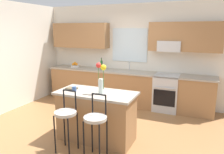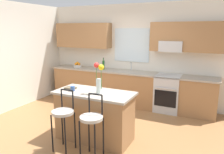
{
  "view_description": "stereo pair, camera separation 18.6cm",
  "coord_description": "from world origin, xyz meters",
  "px_view_note": "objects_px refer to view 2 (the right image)",
  "views": [
    {
      "loc": [
        1.95,
        -3.76,
        2.03
      ],
      "look_at": [
        0.1,
        0.55,
        1.0
      ],
      "focal_mm": 35.1,
      "sensor_mm": 36.0,
      "label": 1
    },
    {
      "loc": [
        2.12,
        -3.69,
        2.03
      ],
      "look_at": [
        0.1,
        0.55,
        1.0
      ],
      "focal_mm": 35.1,
      "sensor_mm": 36.0,
      "label": 2
    }
  ],
  "objects_px": {
    "oven_range": "(168,93)",
    "cookbook": "(70,88)",
    "bottle_olive_oil": "(103,65)",
    "mug_ceramic": "(73,89)",
    "bar_stool_near": "(63,115)",
    "flower_vase": "(99,77)",
    "bar_stool_middle": "(92,121)",
    "fruit_bowl_oranges": "(78,65)",
    "kitchen_island": "(94,116)"
  },
  "relations": [
    {
      "from": "bar_stool_middle",
      "to": "cookbook",
      "type": "relative_size",
      "value": 5.21
    },
    {
      "from": "flower_vase",
      "to": "cookbook",
      "type": "height_order",
      "value": "flower_vase"
    },
    {
      "from": "kitchen_island",
      "to": "bar_stool_near",
      "type": "relative_size",
      "value": 1.39
    },
    {
      "from": "bar_stool_middle",
      "to": "cookbook",
      "type": "xyz_separation_m",
      "value": [
        -0.79,
        0.55,
        0.3
      ]
    },
    {
      "from": "mug_ceramic",
      "to": "kitchen_island",
      "type": "bearing_deg",
      "value": 16.07
    },
    {
      "from": "flower_vase",
      "to": "fruit_bowl_oranges",
      "type": "xyz_separation_m",
      "value": [
        -1.91,
        2.13,
        -0.23
      ]
    },
    {
      "from": "bar_stool_near",
      "to": "cookbook",
      "type": "distance_m",
      "value": 0.67
    },
    {
      "from": "bottle_olive_oil",
      "to": "oven_range",
      "type": "bearing_deg",
      "value": -0.77
    },
    {
      "from": "mug_ceramic",
      "to": "cookbook",
      "type": "bearing_deg",
      "value": 141.01
    },
    {
      "from": "flower_vase",
      "to": "mug_ceramic",
      "type": "distance_m",
      "value": 0.57
    },
    {
      "from": "bar_stool_middle",
      "to": "flower_vase",
      "type": "distance_m",
      "value": 0.8
    },
    {
      "from": "bar_stool_middle",
      "to": "bottle_olive_oil",
      "type": "bearing_deg",
      "value": 114.1
    },
    {
      "from": "flower_vase",
      "to": "bar_stool_middle",
      "type": "bearing_deg",
      "value": -73.34
    },
    {
      "from": "kitchen_island",
      "to": "bottle_olive_oil",
      "type": "height_order",
      "value": "bottle_olive_oil"
    },
    {
      "from": "oven_range",
      "to": "bar_stool_middle",
      "type": "xyz_separation_m",
      "value": [
        -0.64,
        -2.63,
        0.18
      ]
    },
    {
      "from": "flower_vase",
      "to": "mug_ceramic",
      "type": "bearing_deg",
      "value": -169.99
    },
    {
      "from": "bar_stool_middle",
      "to": "cookbook",
      "type": "height_order",
      "value": "bar_stool_middle"
    },
    {
      "from": "oven_range",
      "to": "flower_vase",
      "type": "bearing_deg",
      "value": -110.96
    },
    {
      "from": "oven_range",
      "to": "kitchen_island",
      "type": "distance_m",
      "value": 2.27
    },
    {
      "from": "bar_stool_middle",
      "to": "fruit_bowl_oranges",
      "type": "height_order",
      "value": "fruit_bowl_oranges"
    },
    {
      "from": "kitchen_island",
      "to": "bar_stool_middle",
      "type": "xyz_separation_m",
      "value": [
        0.27,
        -0.56,
        0.17
      ]
    },
    {
      "from": "cookbook",
      "to": "bottle_olive_oil",
      "type": "bearing_deg",
      "value": 100.77
    },
    {
      "from": "mug_ceramic",
      "to": "fruit_bowl_oranges",
      "type": "relative_size",
      "value": 0.38
    },
    {
      "from": "bottle_olive_oil",
      "to": "cookbook",
      "type": "bearing_deg",
      "value": -79.23
    },
    {
      "from": "oven_range",
      "to": "bottle_olive_oil",
      "type": "relative_size",
      "value": 2.81
    },
    {
      "from": "oven_range",
      "to": "flower_vase",
      "type": "height_order",
      "value": "flower_vase"
    },
    {
      "from": "kitchen_island",
      "to": "mug_ceramic",
      "type": "bearing_deg",
      "value": -163.93
    },
    {
      "from": "oven_range",
      "to": "cookbook",
      "type": "height_order",
      "value": "cookbook"
    },
    {
      "from": "flower_vase",
      "to": "mug_ceramic",
      "type": "relative_size",
      "value": 6.04
    },
    {
      "from": "bar_stool_middle",
      "to": "fruit_bowl_oranges",
      "type": "xyz_separation_m",
      "value": [
        -2.07,
        2.66,
        0.34
      ]
    },
    {
      "from": "oven_range",
      "to": "mug_ceramic",
      "type": "distance_m",
      "value": 2.6
    },
    {
      "from": "flower_vase",
      "to": "cookbook",
      "type": "relative_size",
      "value": 2.72
    },
    {
      "from": "oven_range",
      "to": "mug_ceramic",
      "type": "xyz_separation_m",
      "value": [
        -1.31,
        -2.19,
        0.51
      ]
    },
    {
      "from": "oven_range",
      "to": "kitchen_island",
      "type": "xyz_separation_m",
      "value": [
        -0.92,
        -2.08,
        0.0
      ]
    },
    {
      "from": "mug_ceramic",
      "to": "fruit_bowl_oranges",
      "type": "height_order",
      "value": "fruit_bowl_oranges"
    },
    {
      "from": "bar_stool_near",
      "to": "flower_vase",
      "type": "bearing_deg",
      "value": 53.8
    },
    {
      "from": "mug_ceramic",
      "to": "cookbook",
      "type": "height_order",
      "value": "mug_ceramic"
    },
    {
      "from": "fruit_bowl_oranges",
      "to": "bottle_olive_oil",
      "type": "relative_size",
      "value": 0.73
    },
    {
      "from": "bar_stool_near",
      "to": "mug_ceramic",
      "type": "relative_size",
      "value": 11.58
    },
    {
      "from": "bar_stool_middle",
      "to": "bar_stool_near",
      "type": "bearing_deg",
      "value": 180.0
    },
    {
      "from": "fruit_bowl_oranges",
      "to": "cookbook",
      "type": "bearing_deg",
      "value": -58.82
    },
    {
      "from": "bar_stool_near",
      "to": "bottle_olive_oil",
      "type": "height_order",
      "value": "bottle_olive_oil"
    },
    {
      "from": "oven_range",
      "to": "cookbook",
      "type": "bearing_deg",
      "value": -124.43
    },
    {
      "from": "bar_stool_near",
      "to": "mug_ceramic",
      "type": "bearing_deg",
      "value": 104.19
    },
    {
      "from": "bar_stool_middle",
      "to": "fruit_bowl_oranges",
      "type": "relative_size",
      "value": 4.34
    },
    {
      "from": "bar_stool_near",
      "to": "bottle_olive_oil",
      "type": "distance_m",
      "value": 2.76
    },
    {
      "from": "kitchen_island",
      "to": "oven_range",
      "type": "bearing_deg",
      "value": 66.12
    },
    {
      "from": "oven_range",
      "to": "mug_ceramic",
      "type": "relative_size",
      "value": 10.22
    },
    {
      "from": "cookbook",
      "to": "fruit_bowl_oranges",
      "type": "xyz_separation_m",
      "value": [
        -1.28,
        2.11,
        0.04
      ]
    },
    {
      "from": "mug_ceramic",
      "to": "fruit_bowl_oranges",
      "type": "distance_m",
      "value": 2.62
    }
  ]
}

